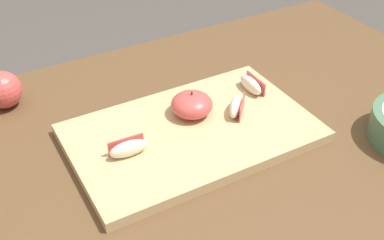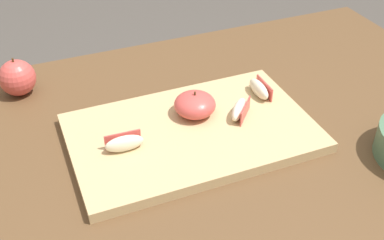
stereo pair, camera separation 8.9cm
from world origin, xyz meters
name	(u,v)px [view 2 (the right image)]	position (x,y,z in m)	size (l,w,h in m)	color
dining_table	(184,178)	(0.00, 0.00, 0.65)	(1.33, 0.77, 0.76)	brown
cutting_board	(192,133)	(0.01, -0.01, 0.77)	(0.45, 0.28, 0.02)	tan
apple_half_skin_up	(195,105)	(0.04, 0.03, 0.80)	(0.08, 0.08, 0.05)	#D14C47
apple_wedge_left	(124,143)	(-0.12, -0.03, 0.80)	(0.07, 0.03, 0.03)	#F4EACC
apple_wedge_back	(240,110)	(0.11, -0.01, 0.80)	(0.06, 0.07, 0.03)	#F4EACC
apple_wedge_middle	(259,89)	(0.18, 0.04, 0.80)	(0.03, 0.07, 0.03)	#F4EACC
whole_apple_pink_lady	(17,78)	(-0.27, 0.27, 0.80)	(0.08, 0.08, 0.09)	#D14C47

